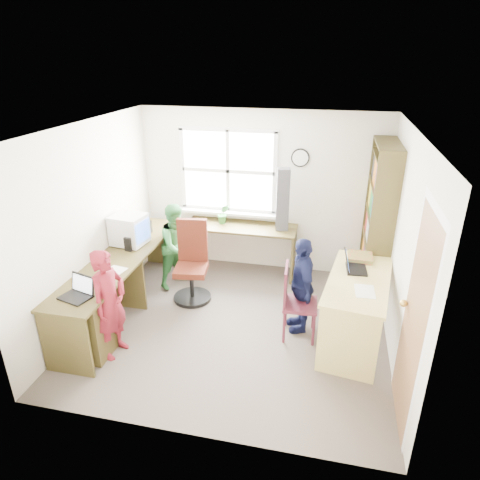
{
  "coord_description": "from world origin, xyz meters",
  "views": [
    {
      "loc": [
        1.01,
        -4.31,
        3.1
      ],
      "look_at": [
        0.0,
        0.25,
        1.05
      ],
      "focal_mm": 32.0,
      "sensor_mm": 36.0,
      "label": 1
    }
  ],
  "objects": [
    {
      "name": "game_box",
      "position": [
        1.42,
        0.53,
        0.84
      ],
      "size": [
        0.3,
        0.3,
        0.06
      ],
      "rotation": [
        0.0,
        0.0,
        -0.03
      ],
      "color": "red",
      "rests_on": "right_desk"
    },
    {
      "name": "paper_b",
      "position": [
        1.45,
        -0.24,
        0.81
      ],
      "size": [
        0.21,
        0.3,
        0.0
      ],
      "rotation": [
        0.0,
        0.0,
        0.04
      ],
      "color": "silver",
      "rests_on": "right_desk"
    },
    {
      "name": "bookshelf",
      "position": [
        1.65,
        1.19,
        1.0
      ],
      "size": [
        0.3,
        1.02,
        2.1
      ],
      "color": "#493E1D",
      "rests_on": "ground"
    },
    {
      "name": "l_desk",
      "position": [
        -1.31,
        -0.28,
        0.46
      ],
      "size": [
        2.38,
        2.95,
        0.75
      ],
      "color": "#493E1D",
      "rests_on": "ground"
    },
    {
      "name": "person_navy",
      "position": [
        0.77,
        0.13,
        0.6
      ],
      "size": [
        0.47,
        0.75,
        1.19
      ],
      "primitive_type": "imported",
      "rotation": [
        0.0,
        0.0,
        -1.29
      ],
      "color": "#151A42",
      "rests_on": "ground"
    },
    {
      "name": "potted_plant",
      "position": [
        -0.53,
        1.47,
        0.9
      ],
      "size": [
        0.2,
        0.18,
        0.3
      ],
      "primitive_type": "imported",
      "rotation": [
        0.0,
        0.0,
        0.33
      ],
      "color": "#2D7230",
      "rests_on": "l_desk"
    },
    {
      "name": "speaker_a",
      "position": [
        -1.47,
        0.28,
        0.84
      ],
      "size": [
        0.1,
        0.1,
        0.19
      ],
      "rotation": [
        0.0,
        0.0,
        -0.13
      ],
      "color": "black",
      "rests_on": "l_desk"
    },
    {
      "name": "speaker_b",
      "position": [
        -1.47,
        0.88,
        0.84
      ],
      "size": [
        0.09,
        0.09,
        0.18
      ],
      "rotation": [
        0.0,
        0.0,
        0.03
      ],
      "color": "black",
      "rests_on": "l_desk"
    },
    {
      "name": "person_red",
      "position": [
        -1.2,
        -0.79,
        0.63
      ],
      "size": [
        0.38,
        0.51,
        1.26
      ],
      "primitive_type": "imported",
      "rotation": [
        0.0,
        0.0,
        1.38
      ],
      "color": "maroon",
      "rests_on": "ground"
    },
    {
      "name": "swivel_chair",
      "position": [
        -0.73,
        0.55,
        0.47
      ],
      "size": [
        0.58,
        0.58,
        1.1
      ],
      "rotation": [
        0.0,
        0.0,
        0.14
      ],
      "color": "black",
      "rests_on": "ground"
    },
    {
      "name": "wooden_chair",
      "position": [
        0.71,
        -0.03,
        0.49
      ],
      "size": [
        0.42,
        0.42,
        0.9
      ],
      "rotation": [
        0.0,
        0.0,
        0.06
      ],
      "color": "maroon",
      "rests_on": "ground"
    },
    {
      "name": "crt_monitor",
      "position": [
        -1.55,
        0.47,
        0.96
      ],
      "size": [
        0.46,
        0.42,
        0.41
      ],
      "rotation": [
        0.0,
        0.0,
        -0.13
      ],
      "color": "white",
      "rests_on": "l_desk"
    },
    {
      "name": "cd_tower",
      "position": [
        0.36,
        1.43,
        1.2
      ],
      "size": [
        0.2,
        0.19,
        0.9
      ],
      "rotation": [
        0.0,
        0.0,
        0.16
      ],
      "color": "black",
      "rests_on": "l_desk"
    },
    {
      "name": "room",
      "position": [
        0.01,
        0.1,
        1.22
      ],
      "size": [
        3.64,
        3.44,
        2.44
      ],
      "color": "#4D443C",
      "rests_on": "ground"
    },
    {
      "name": "laptop_right",
      "position": [
        1.33,
        0.24,
        0.86
      ],
      "size": [
        0.28,
        0.33,
        0.21
      ],
      "rotation": [
        0.0,
        0.0,
        1.64
      ],
      "color": "black",
      "rests_on": "right_desk"
    },
    {
      "name": "person_green",
      "position": [
        -1.04,
        0.85,
        0.61
      ],
      "size": [
        0.69,
        0.74,
        1.22
      ],
      "primitive_type": "imported",
      "rotation": [
        0.0,
        0.0,
        1.07
      ],
      "color": "#327D3A",
      "rests_on": "ground"
    },
    {
      "name": "right_desk",
      "position": [
        1.4,
        0.03,
        0.59
      ],
      "size": [
        0.84,
        1.48,
        0.81
      ],
      "rotation": [
        0.0,
        0.0,
        -0.14
      ],
      "color": "#E3CD71",
      "rests_on": "ground"
    },
    {
      "name": "paper_a",
      "position": [
        -1.39,
        -0.32,
        0.75
      ],
      "size": [
        0.26,
        0.34,
        0.0
      ],
      "rotation": [
        0.0,
        0.0,
        -0.17
      ],
      "color": "silver",
      "rests_on": "l_desk"
    },
    {
      "name": "laptop_left",
      "position": [
        -1.49,
        -0.88,
        0.8
      ],
      "size": [
        0.38,
        0.34,
        0.22
      ],
      "rotation": [
        0.0,
        0.0,
        -0.28
      ],
      "color": "black",
      "rests_on": "l_desk"
    }
  ]
}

